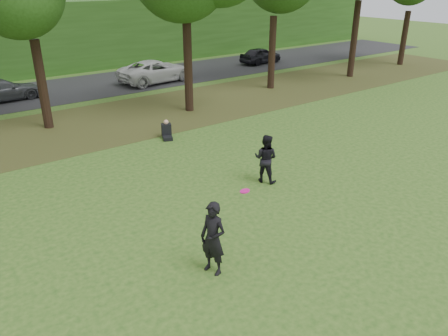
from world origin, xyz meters
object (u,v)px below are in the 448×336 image
player_left (213,239)px  frisbee (245,191)px  player_right (266,158)px  seated_person (167,131)px

player_left → frisbee: (1.59, 0.76, 0.49)m
player_right → player_left: bearing=96.5°
frisbee → seated_person: 8.79m
player_right → frisbee: size_ratio=5.35×
player_right → frisbee: 3.78m
player_right → seated_person: player_right is taller
player_left → seated_person: size_ratio=2.29×
player_left → seated_person: bearing=139.4°
player_right → seated_person: size_ratio=2.10×
player_right → frisbee: bearing=101.0°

